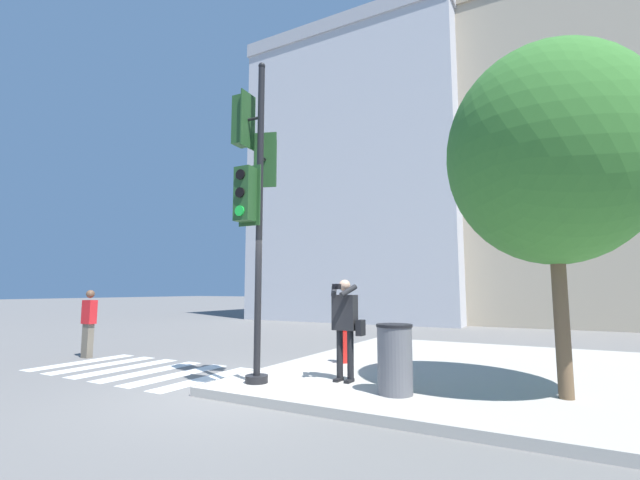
{
  "coord_description": "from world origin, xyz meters",
  "views": [
    {
      "loc": [
        4.65,
        -5.6,
        1.66
      ],
      "look_at": [
        1.1,
        0.84,
        2.52
      ],
      "focal_mm": 24.0,
      "sensor_mm": 36.0,
      "label": 1
    }
  ],
  "objects_px": {
    "trash_bin": "(395,359)",
    "street_tree": "(551,155)",
    "traffic_signal_pole": "(254,180)",
    "fire_hydrant": "(344,343)",
    "person_photographer": "(345,320)",
    "pedestrian_distant": "(89,322)"
  },
  "relations": [
    {
      "from": "pedestrian_distant",
      "to": "trash_bin",
      "type": "bearing_deg",
      "value": -3.11
    },
    {
      "from": "traffic_signal_pole",
      "to": "fire_hydrant",
      "type": "xyz_separation_m",
      "value": [
        0.55,
        2.44,
        -3.03
      ]
    },
    {
      "from": "traffic_signal_pole",
      "to": "trash_bin",
      "type": "xyz_separation_m",
      "value": [
        2.39,
        0.36,
        -2.92
      ]
    },
    {
      "from": "person_photographer",
      "to": "trash_bin",
      "type": "xyz_separation_m",
      "value": [
        1.02,
        -0.45,
        -0.5
      ]
    },
    {
      "from": "traffic_signal_pole",
      "to": "person_photographer",
      "type": "distance_m",
      "value": 2.89
    },
    {
      "from": "person_photographer",
      "to": "fire_hydrant",
      "type": "bearing_deg",
      "value": 116.82
    },
    {
      "from": "fire_hydrant",
      "to": "trash_bin",
      "type": "height_order",
      "value": "trash_bin"
    },
    {
      "from": "person_photographer",
      "to": "traffic_signal_pole",
      "type": "bearing_deg",
      "value": -149.19
    },
    {
      "from": "pedestrian_distant",
      "to": "trash_bin",
      "type": "xyz_separation_m",
      "value": [
        8.06,
        -0.44,
        -0.23
      ]
    },
    {
      "from": "traffic_signal_pole",
      "to": "street_tree",
      "type": "distance_m",
      "value": 4.76
    },
    {
      "from": "street_tree",
      "to": "fire_hydrant",
      "type": "xyz_separation_m",
      "value": [
        -4.04,
        1.17,
        -3.14
      ]
    },
    {
      "from": "traffic_signal_pole",
      "to": "street_tree",
      "type": "xyz_separation_m",
      "value": [
        4.58,
        1.28,
        0.11
      ]
    },
    {
      "from": "street_tree",
      "to": "fire_hydrant",
      "type": "relative_size",
      "value": 6.44
    },
    {
      "from": "street_tree",
      "to": "trash_bin",
      "type": "relative_size",
      "value": 5.14
    },
    {
      "from": "trash_bin",
      "to": "street_tree",
      "type": "bearing_deg",
      "value": 22.66
    },
    {
      "from": "street_tree",
      "to": "trash_bin",
      "type": "height_order",
      "value": "street_tree"
    },
    {
      "from": "person_photographer",
      "to": "street_tree",
      "type": "distance_m",
      "value": 4.12
    },
    {
      "from": "pedestrian_distant",
      "to": "fire_hydrant",
      "type": "relative_size",
      "value": 2.05
    },
    {
      "from": "street_tree",
      "to": "traffic_signal_pole",
      "type": "bearing_deg",
      "value": -164.44
    },
    {
      "from": "person_photographer",
      "to": "pedestrian_distant",
      "type": "relative_size",
      "value": 1.02
    },
    {
      "from": "person_photographer",
      "to": "trash_bin",
      "type": "height_order",
      "value": "person_photographer"
    },
    {
      "from": "fire_hydrant",
      "to": "traffic_signal_pole",
      "type": "bearing_deg",
      "value": -102.59
    }
  ]
}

